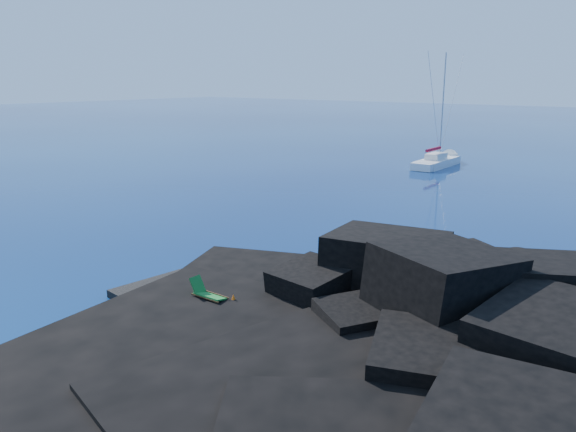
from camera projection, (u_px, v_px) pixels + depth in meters
name	position (u px, v px, depth m)	size (l,w,h in m)	color
ground	(144.00, 285.00, 27.36)	(400.00, 400.00, 0.00)	#030C38
headland	(417.00, 336.00, 21.89)	(24.00, 24.00, 3.60)	black
beach	(217.00, 304.00, 25.05)	(8.50, 6.00, 0.70)	black
surf_foam	(287.00, 279.00, 28.20)	(10.00, 8.00, 0.06)	white
sailboat	(437.00, 166.00, 64.04)	(2.53, 12.06, 12.65)	white
deck_chair	(210.00, 291.00, 24.04)	(1.68, 0.73, 1.15)	#186D27
towel	(174.00, 294.00, 25.22)	(1.90, 0.90, 0.05)	white
sunbather	(174.00, 291.00, 25.18)	(1.62, 0.40, 0.22)	tan
marker_cone	(233.00, 300.00, 23.91)	(0.34, 0.34, 0.52)	orange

